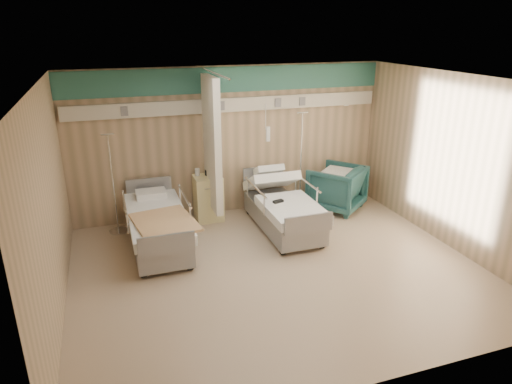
% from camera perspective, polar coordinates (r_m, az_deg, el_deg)
% --- Properties ---
extents(ground, '(6.00, 5.00, 0.00)m').
position_cam_1_polar(ground, '(7.01, 2.70, -9.65)').
color(ground, tan).
rests_on(ground, ground).
extents(room_walls, '(6.04, 5.04, 2.82)m').
position_cam_1_polar(room_walls, '(6.51, 1.91, 5.74)').
color(room_walls, tan).
rests_on(room_walls, ground).
extents(bed_right, '(1.00, 2.16, 0.63)m').
position_cam_1_polar(bed_right, '(8.15, 3.38, -2.71)').
color(bed_right, white).
rests_on(bed_right, ground).
extents(bed_left, '(1.00, 2.16, 0.63)m').
position_cam_1_polar(bed_left, '(7.67, -12.12, -4.70)').
color(bed_left, white).
rests_on(bed_left, ground).
extents(bedside_cabinet, '(0.50, 0.48, 0.85)m').
position_cam_1_polar(bedside_cabinet, '(8.60, -5.99, -0.75)').
color(bedside_cabinet, '#F1E296').
rests_on(bedside_cabinet, ground).
extents(visitor_armchair, '(1.34, 1.35, 0.88)m').
position_cam_1_polar(visitor_armchair, '(9.18, 10.05, 0.53)').
color(visitor_armchair, '#1E494B').
rests_on(visitor_armchair, ground).
extents(waffle_blanket, '(0.90, 0.90, 0.08)m').
position_cam_1_polar(waffle_blanket, '(9.04, 10.36, 3.40)').
color(waffle_blanket, white).
rests_on(waffle_blanket, visitor_armchair).
extents(iv_stand_right, '(0.35, 0.35, 1.93)m').
position_cam_1_polar(iv_stand_right, '(9.17, 5.49, 0.43)').
color(iv_stand_right, silver).
rests_on(iv_stand_right, ground).
extents(iv_stand_left, '(0.32, 0.32, 1.79)m').
position_cam_1_polar(iv_stand_left, '(8.41, -17.05, -2.49)').
color(iv_stand_left, silver).
rests_on(iv_stand_left, ground).
extents(call_remote, '(0.20, 0.13, 0.04)m').
position_cam_1_polar(call_remote, '(7.79, 2.79, -1.17)').
color(call_remote, black).
rests_on(call_remote, bed_right).
extents(tan_blanket, '(1.02, 1.21, 0.04)m').
position_cam_1_polar(tan_blanket, '(7.12, -11.34, -3.71)').
color(tan_blanket, tan).
rests_on(tan_blanket, bed_left).
extents(toiletry_bag, '(0.22, 0.17, 0.11)m').
position_cam_1_polar(toiletry_bag, '(8.50, -5.64, 2.43)').
color(toiletry_bag, black).
rests_on(toiletry_bag, bedside_cabinet).
extents(white_cup, '(0.12, 0.12, 0.13)m').
position_cam_1_polar(white_cup, '(8.52, -7.36, 2.49)').
color(white_cup, white).
rests_on(white_cup, bedside_cabinet).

